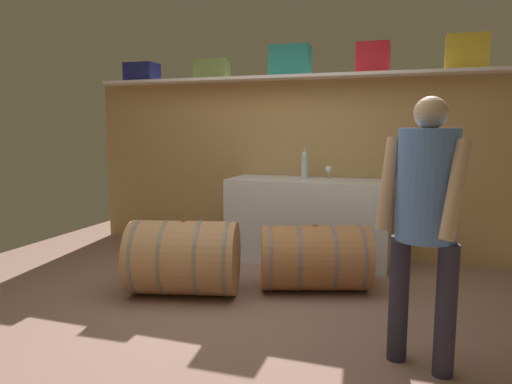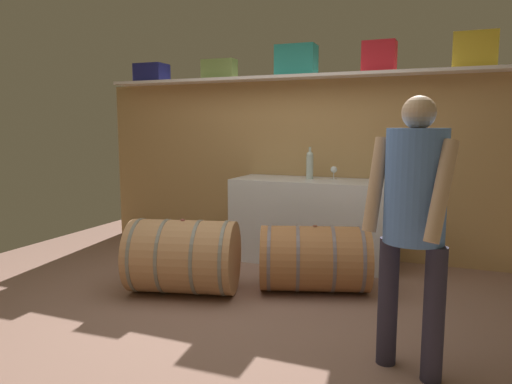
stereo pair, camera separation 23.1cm
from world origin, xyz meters
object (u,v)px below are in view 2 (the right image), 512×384
(work_cabinet, at_px, (313,221))
(toolcase_olive, at_px, (219,69))
(toolcase_teal, at_px, (296,61))
(wine_glass, at_px, (334,170))
(winemaker_pouring, at_px, (414,207))
(wine_barrel_near, at_px, (183,256))
(wine_barrel_far, at_px, (314,259))
(toolcase_red, at_px, (379,57))
(toolcase_navy, at_px, (152,73))
(toolcase_yellow, at_px, (475,50))
(wine_bottle_clear, at_px, (310,164))

(work_cabinet, bearing_deg, toolcase_olive, 169.21)
(toolcase_teal, distance_m, work_cabinet, 1.70)
(wine_glass, relative_size, winemaker_pouring, 0.09)
(toolcase_teal, xyz_separation_m, work_cabinet, (0.27, -0.23, -1.66))
(wine_barrel_near, xyz_separation_m, wine_barrel_far, (1.01, 0.46, -0.03))
(work_cabinet, bearing_deg, toolcase_red, 21.11)
(toolcase_olive, height_order, winemaker_pouring, toolcase_olive)
(toolcase_navy, distance_m, wine_barrel_far, 3.14)
(toolcase_teal, distance_m, wine_barrel_near, 2.42)
(wine_glass, height_order, wine_barrel_near, wine_glass)
(toolcase_teal, relative_size, toolcase_yellow, 1.10)
(toolcase_teal, height_order, toolcase_red, toolcase_teal)
(wine_bottle_clear, height_order, winemaker_pouring, winemaker_pouring)
(wine_glass, relative_size, wine_barrel_far, 0.13)
(toolcase_navy, distance_m, wine_glass, 2.52)
(work_cabinet, xyz_separation_m, wine_barrel_near, (-0.75, -1.34, -0.12))
(toolcase_olive, height_order, toolcase_red, toolcase_red)
(toolcase_teal, relative_size, toolcase_red, 1.31)
(wine_barrel_near, height_order, wine_barrel_far, wine_barrel_near)
(toolcase_yellow, bearing_deg, toolcase_red, -178.77)
(toolcase_olive, height_order, toolcase_teal, toolcase_teal)
(toolcase_navy, bearing_deg, wine_bottle_clear, -7.41)
(work_cabinet, distance_m, wine_glass, 0.57)
(toolcase_yellow, bearing_deg, wine_bottle_clear, -172.31)
(wine_bottle_clear, height_order, wine_barrel_far, wine_bottle_clear)
(toolcase_yellow, xyz_separation_m, work_cabinet, (-1.45, -0.23, -1.67))
(wine_bottle_clear, bearing_deg, toolcase_teal, 141.36)
(toolcase_olive, relative_size, wine_glass, 2.80)
(toolcase_navy, bearing_deg, toolcase_red, -2.61)
(toolcase_navy, bearing_deg, toolcase_olive, -2.61)
(toolcase_teal, height_order, toolcase_yellow, toolcase_yellow)
(winemaker_pouring, bearing_deg, toolcase_navy, -11.22)
(toolcase_navy, xyz_separation_m, toolcase_teal, (1.82, 0.00, 0.05))
(toolcase_teal, relative_size, wine_glass, 3.09)
(toolcase_navy, relative_size, winemaker_pouring, 0.23)
(work_cabinet, height_order, wine_bottle_clear, wine_bottle_clear)
(wine_glass, bearing_deg, work_cabinet, -145.97)
(wine_glass, bearing_deg, wine_barrel_far, -85.34)
(wine_bottle_clear, bearing_deg, toolcase_red, 14.83)
(toolcase_navy, bearing_deg, toolcase_yellow, -2.61)
(toolcase_olive, distance_m, toolcase_yellow, 2.63)
(work_cabinet, relative_size, wine_glass, 12.20)
(toolcase_teal, height_order, wine_glass, toolcase_teal)
(toolcase_navy, distance_m, wine_barrel_near, 2.69)
(toolcase_teal, height_order, winemaker_pouring, toolcase_teal)
(toolcase_red, distance_m, wine_bottle_clear, 1.27)
(toolcase_red, height_order, work_cabinet, toolcase_red)
(wine_glass, distance_m, winemaker_pouring, 2.33)
(wine_bottle_clear, bearing_deg, toolcase_olive, 171.36)
(toolcase_navy, bearing_deg, toolcase_teal, -2.61)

